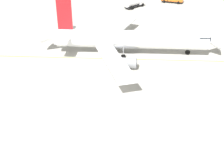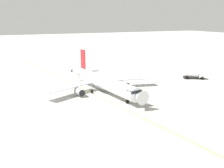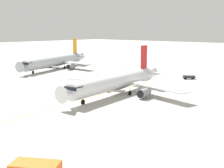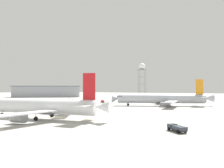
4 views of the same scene
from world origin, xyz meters
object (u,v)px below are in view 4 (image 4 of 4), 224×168
(airliner_main, at_px, (41,107))
(baggage_truck_truck, at_px, (177,128))
(radar_tower, at_px, (142,69))
(ops_pickup_truck, at_px, (103,101))
(airliner_secondary, at_px, (162,99))
(pushback_tug_truck, at_px, (70,99))

(airliner_main, distance_m, baggage_truck_truck, 34.41)
(airliner_main, height_order, radar_tower, radar_tower)
(ops_pickup_truck, bearing_deg, airliner_secondary, -128.86)
(baggage_truck_truck, height_order, ops_pickup_truck, ops_pickup_truck)
(pushback_tug_truck, height_order, radar_tower, radar_tower)
(airliner_secondary, xyz_separation_m, pushback_tug_truck, (64.25, -19.81, -2.25))
(baggage_truck_truck, xyz_separation_m, radar_tower, (38.06, -113.50, 22.46))
(airliner_main, xyz_separation_m, ops_pickup_truck, (11.46, -58.77, -2.30))
(radar_tower, bearing_deg, baggage_truck_truck, 108.54)
(airliner_main, height_order, ops_pickup_truck, airliner_main)
(airliner_main, bearing_deg, pushback_tug_truck, -65.83)
(airliner_secondary, bearing_deg, radar_tower, -85.87)
(airliner_main, relative_size, baggage_truck_truck, 10.00)
(airliner_main, relative_size, airliner_secondary, 0.89)
(airliner_main, xyz_separation_m, radar_tower, (3.78, -111.66, 20.07))
(pushback_tug_truck, xyz_separation_m, baggage_truck_truck, (-76.56, 73.49, -0.10))
(pushback_tug_truck, distance_m, radar_tower, 59.86)
(airliner_secondary, relative_size, baggage_truck_truck, 11.26)
(baggage_truck_truck, bearing_deg, airliner_main, 41.69)
(airliner_main, bearing_deg, baggage_truck_truck, 170.54)
(baggage_truck_truck, xyz_separation_m, ops_pickup_truck, (45.74, -60.61, 0.10))
(baggage_truck_truck, distance_m, ops_pickup_truck, 75.93)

